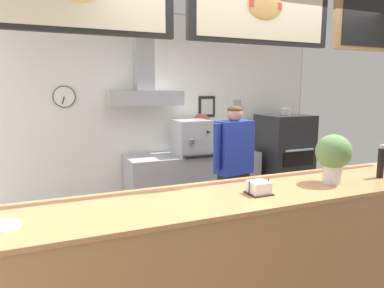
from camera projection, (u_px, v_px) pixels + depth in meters
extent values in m
plane|color=#3F3A38|center=(240.00, 283.00, 3.28)|extent=(5.83, 5.83, 0.00)
cube|color=gray|center=(164.00, 116.00, 5.08)|extent=(4.86, 0.12, 2.88)
cube|color=white|center=(166.00, 116.00, 5.03)|extent=(4.82, 0.01, 2.84)
cylinder|color=black|center=(64.00, 97.00, 4.44)|extent=(0.28, 0.02, 0.28)
cylinder|color=white|center=(64.00, 97.00, 4.43)|extent=(0.26, 0.01, 0.26)
cube|color=black|center=(63.00, 100.00, 4.42)|extent=(0.04, 0.01, 0.10)
cylinder|color=white|center=(129.00, 108.00, 4.79)|extent=(0.21, 0.02, 0.21)
cylinder|color=#C1664C|center=(202.00, 122.00, 5.24)|extent=(0.26, 0.02, 0.26)
cube|color=white|center=(237.00, 105.00, 5.44)|extent=(0.19, 0.02, 0.23)
cube|color=#AAAAAA|center=(237.00, 105.00, 5.43)|extent=(0.14, 0.01, 0.16)
cube|color=black|center=(207.00, 107.00, 5.24)|extent=(0.27, 0.02, 0.32)
cube|color=silver|center=(207.00, 107.00, 5.23)|extent=(0.19, 0.01, 0.23)
cube|color=#A3A5AD|center=(145.00, 98.00, 4.71)|extent=(1.01, 0.33, 0.20)
cube|color=#A3A5AD|center=(143.00, 52.00, 4.65)|extent=(0.24, 0.24, 1.03)
cube|color=black|center=(262.00, 8.00, 2.69)|extent=(1.26, 0.05, 0.55)
cube|color=beige|center=(264.00, 7.00, 2.67)|extent=(1.14, 0.01, 0.48)
ellipsoid|color=tan|center=(265.00, 5.00, 2.65)|extent=(0.31, 0.04, 0.21)
cube|color=#B74233|center=(266.00, 5.00, 2.64)|extent=(0.29, 0.01, 0.06)
cube|color=#B77F4C|center=(277.00, 256.00, 2.71)|extent=(4.07, 0.71, 1.05)
cube|color=#CF8550|center=(279.00, 189.00, 2.63)|extent=(4.16, 0.74, 0.03)
cube|color=#A3A5AD|center=(193.00, 185.00, 4.98)|extent=(1.89, 0.61, 0.92)
cube|color=gray|center=(193.00, 205.00, 5.03)|extent=(1.80, 0.56, 0.02)
cube|color=#232326|center=(283.00, 162.00, 5.28)|extent=(0.69, 0.66, 1.44)
cube|color=black|center=(299.00, 159.00, 4.95)|extent=(0.52, 0.02, 0.20)
cube|color=#B7BABF|center=(300.00, 150.00, 4.92)|extent=(0.48, 0.02, 0.02)
cylinder|color=#B7BABF|center=(285.00, 112.00, 5.16)|extent=(0.14, 0.14, 0.10)
cube|color=#232328|center=(233.00, 212.00, 3.93)|extent=(0.34, 0.26, 0.90)
cube|color=#1E339E|center=(234.00, 147.00, 3.81)|extent=(0.44, 0.30, 0.58)
cylinder|color=#1E339E|center=(250.00, 143.00, 3.94)|extent=(0.08, 0.08, 0.50)
cylinder|color=#1E339E|center=(217.00, 147.00, 3.67)|extent=(0.08, 0.08, 0.50)
sphere|color=tan|center=(235.00, 114.00, 3.75)|extent=(0.17, 0.17, 0.17)
ellipsoid|color=#4C331E|center=(235.00, 110.00, 3.75)|extent=(0.17, 0.17, 0.10)
cube|color=#B7BABF|center=(191.00, 137.00, 4.84)|extent=(0.47, 0.46, 0.48)
cylinder|color=#4C4C51|center=(192.00, 142.00, 4.57)|extent=(0.06, 0.06, 0.06)
cube|color=black|center=(199.00, 156.00, 4.63)|extent=(0.43, 0.10, 0.04)
sphere|color=black|center=(208.00, 132.00, 4.65)|extent=(0.04, 0.04, 0.04)
cylinder|color=#4C4C51|center=(236.00, 148.00, 5.21)|extent=(0.14, 0.14, 0.06)
ellipsoid|color=#5B844C|center=(236.00, 142.00, 5.20)|extent=(0.19, 0.19, 0.17)
cylinder|color=#9E563D|center=(219.00, 149.00, 5.05)|extent=(0.11, 0.11, 0.08)
ellipsoid|color=#387A3D|center=(219.00, 143.00, 5.04)|extent=(0.14, 0.14, 0.12)
cylinder|color=white|center=(1.00, 226.00, 1.86)|extent=(0.21, 0.21, 0.01)
cylinder|color=black|center=(381.00, 163.00, 2.90)|extent=(0.05, 0.05, 0.24)
sphere|color=gray|center=(382.00, 147.00, 2.87)|extent=(0.05, 0.05, 0.05)
cylinder|color=silver|center=(332.00, 173.00, 2.73)|extent=(0.15, 0.15, 0.16)
cylinder|color=gray|center=(332.00, 179.00, 2.74)|extent=(0.13, 0.13, 0.05)
ellipsoid|color=#5B844C|center=(334.00, 152.00, 2.71)|extent=(0.27, 0.27, 0.27)
cube|color=#262628|center=(259.00, 193.00, 2.46)|extent=(0.16, 0.16, 0.01)
cylinder|color=#262628|center=(249.00, 188.00, 2.42)|extent=(0.01, 0.01, 0.10)
cylinder|color=#262628|center=(268.00, 186.00, 2.48)|extent=(0.01, 0.01, 0.10)
cube|color=white|center=(259.00, 188.00, 2.45)|extent=(0.13, 0.13, 0.09)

